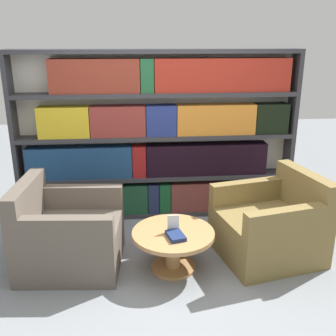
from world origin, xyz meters
TOP-DOWN VIEW (x-y plane):
  - ground_plane at (0.00, 0.00)m, footprint 14.00×14.00m
  - bookshelf at (-0.01, 1.38)m, footprint 3.36×0.30m
  - armchair_left at (-0.95, 0.27)m, footprint 1.01×0.94m
  - armchair_right at (1.09, 0.27)m, footprint 1.11×1.05m
  - coffee_table at (0.07, 0.10)m, footprint 0.79×0.79m
  - table_sign at (0.07, 0.10)m, footprint 0.11×0.06m
  - stray_book at (0.08, -0.02)m, footprint 0.19×0.24m

SIDE VIEW (x-z plane):
  - ground_plane at x=0.00m, z-range 0.00..0.00m
  - coffee_table at x=0.07m, z-range 0.09..0.49m
  - armchair_left at x=-0.95m, z-range -0.13..0.74m
  - armchair_right at x=1.09m, z-range -0.13..0.74m
  - stray_book at x=0.08m, z-range 0.40..0.44m
  - table_sign at x=0.07m, z-range 0.39..0.56m
  - bookshelf at x=-0.01m, z-range -0.02..2.01m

